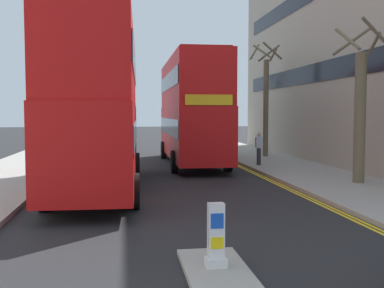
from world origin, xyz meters
The scene contains 11 objects.
sidewalk_right centered at (6.50, 16.00, 0.07)m, with size 4.00×80.00×0.14m, color #9E9991.
kerb_line_outer centered at (4.40, 14.00, 0.00)m, with size 0.10×56.00×0.01m, color yellow.
kerb_line_inner centered at (4.24, 14.00, 0.00)m, with size 0.10×56.00×0.01m, color yellow.
traffic_island centered at (0.00, 4.74, 0.05)m, with size 1.10×2.20×0.10m, color #9E9991.
keep_left_bollard centered at (0.00, 4.74, 0.61)m, with size 0.36×0.28×1.11m.
double_decker_bus_away centered at (-2.42, 13.60, 3.03)m, with size 3.04×10.88×5.64m.
double_decker_bus_oncoming centered at (1.99, 21.36, 3.03)m, with size 2.88×10.83×5.64m.
pedestrian_far centered at (5.11, 19.35, 0.99)m, with size 0.34×0.22×1.62m.
street_tree_near centered at (6.85, 23.86, 3.54)m, with size 2.03×1.96×6.84m.
street_tree_mid centered at (7.13, 13.16, 2.84)m, with size 1.84×1.90×5.97m.
street_tree_far centered at (6.38, 32.18, 2.94)m, with size 1.56×1.86×6.11m.
Camera 1 is at (-1.53, -2.89, 2.75)m, focal length 43.08 mm.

